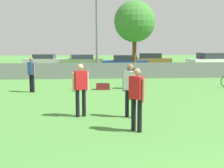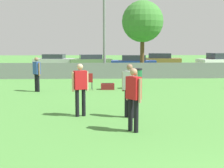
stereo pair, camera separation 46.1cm
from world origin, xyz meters
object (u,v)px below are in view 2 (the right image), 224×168
at_px(trash_bin, 137,79).
at_px(parked_car_silver, 54,60).
at_px(tree_near_pole, 143,22).
at_px(gear_bag_sideline, 108,86).
at_px(player_thrower_red, 133,95).
at_px(parked_car_blue, 134,63).
at_px(parked_car_tan, 159,60).
at_px(folding_chair_sideline, 88,80).
at_px(parked_car_olive, 91,61).
at_px(player_receiver_white, 130,87).
at_px(spectator_in_blue, 37,72).
at_px(light_pole, 104,9).
at_px(parked_car_white, 221,61).
at_px(player_defender_red, 80,86).

distance_m(trash_bin, parked_car_silver, 17.69).
distance_m(tree_near_pole, gear_bag_sideline, 9.43).
xyz_separation_m(tree_near_pole, parked_car_silver, (-8.14, 8.39, -3.43)).
xyz_separation_m(player_thrower_red, parked_car_blue, (2.12, 20.18, -0.37)).
height_order(player_thrower_red, parked_car_silver, player_thrower_red).
distance_m(parked_car_silver, parked_car_tan, 11.01).
distance_m(folding_chair_sideline, parked_car_silver, 17.13).
bearing_deg(parked_car_olive, player_receiver_white, -93.88).
distance_m(spectator_in_blue, parked_car_olive, 16.86).
xyz_separation_m(light_pole, parked_car_white, (11.36, 7.00, -4.12)).
bearing_deg(tree_near_pole, parked_car_silver, 134.16).
height_order(trash_bin, parked_car_silver, parked_car_silver).
relative_size(folding_chair_sideline, parked_car_white, 0.18).
relative_size(player_thrower_red, parked_car_white, 0.37).
height_order(spectator_in_blue, folding_chair_sideline, spectator_in_blue).
xyz_separation_m(spectator_in_blue, parked_car_olive, (2.17, 16.72, -0.36)).
bearing_deg(tree_near_pole, parked_car_blue, 93.19).
distance_m(player_thrower_red, gear_bag_sideline, 8.03).
xyz_separation_m(parked_car_silver, parked_car_blue, (7.91, -4.25, 0.00)).
xyz_separation_m(player_thrower_red, parked_car_white, (10.72, 21.27, -0.31)).
bearing_deg(parked_car_white, player_defender_red, -134.00).
distance_m(parked_car_olive, parked_car_tan, 7.16).
distance_m(parked_car_silver, parked_car_olive, 3.86).
xyz_separation_m(tree_near_pole, player_thrower_red, (-2.35, -16.04, -3.06)).
bearing_deg(gear_bag_sideline, player_defender_red, -99.71).
height_order(parked_car_silver, parked_car_blue, parked_car_blue).
bearing_deg(player_receiver_white, parked_car_silver, 140.97).
height_order(player_receiver_white, parked_car_blue, player_receiver_white).
xyz_separation_m(spectator_in_blue, parked_car_tan, (9.32, 16.48, -0.31)).
relative_size(player_receiver_white, parked_car_silver, 0.41).
bearing_deg(parked_car_olive, player_thrower_red, -94.34).
height_order(player_receiver_white, trash_bin, player_receiver_white).
bearing_deg(tree_near_pole, parked_car_tan, 69.93).
bearing_deg(trash_bin, gear_bag_sideline, -174.68).
bearing_deg(parked_car_white, player_thrower_red, -128.34).
height_order(spectator_in_blue, parked_car_white, spectator_in_blue).
bearing_deg(parked_car_blue, light_pole, -109.94).
bearing_deg(parked_car_silver, player_defender_red, -73.09).
relative_size(folding_chair_sideline, trash_bin, 0.80).
relative_size(light_pole, trash_bin, 7.41).
relative_size(gear_bag_sideline, parked_car_tan, 0.16).
xyz_separation_m(tree_near_pole, player_defender_red, (-3.93, -14.15, -3.06)).
xyz_separation_m(player_defender_red, spectator_in_blue, (-2.54, 5.47, -0.02)).
xyz_separation_m(trash_bin, parked_car_tan, (4.15, 15.72, 0.14)).
height_order(player_defender_red, folding_chair_sideline, player_defender_red).
bearing_deg(trash_bin, spectator_in_blue, -171.61).
bearing_deg(spectator_in_blue, gear_bag_sideline, -122.11).
relative_size(player_thrower_red, parked_car_olive, 0.39).
bearing_deg(parked_car_tan, parked_car_blue, -122.27).
xyz_separation_m(parked_car_silver, parked_car_white, (16.52, -3.16, 0.06)).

